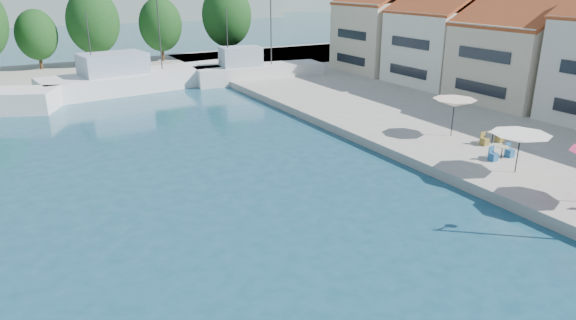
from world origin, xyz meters
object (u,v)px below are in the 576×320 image
trawler_03 (139,79)px  umbrella_cream (454,103)px  trawler_04 (256,72)px  umbrella_white (520,138)px

trawler_03 → umbrella_cream: size_ratio=7.20×
trawler_04 → umbrella_white: bearing=-83.8°
trawler_03 → trawler_04: bearing=-18.0°
umbrella_white → umbrella_cream: bearing=72.6°
trawler_04 → trawler_03: bearing=176.7°
umbrella_cream → trawler_04: bearing=93.8°
umbrella_white → umbrella_cream: size_ratio=1.11×
umbrella_white → trawler_04: bearing=89.4°
trawler_04 → umbrella_white: 33.12m
trawler_03 → umbrella_cream: bearing=-72.3°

